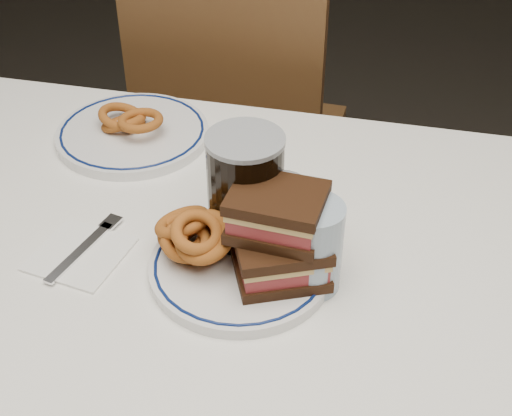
% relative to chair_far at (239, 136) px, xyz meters
% --- Properties ---
extents(dining_table, '(1.27, 0.87, 0.75)m').
position_rel_chair_far_xyz_m(dining_table, '(0.18, -0.72, 0.15)').
color(dining_table, silver).
rests_on(dining_table, floor).
extents(chair_far, '(0.44, 0.44, 0.92)m').
position_rel_chair_far_xyz_m(chair_far, '(0.00, 0.00, 0.00)').
color(chair_far, '#4E2B19').
rests_on(chair_far, floor).
extents(main_plate, '(0.24, 0.24, 0.02)m').
position_rel_chair_far_xyz_m(main_plate, '(0.19, -0.72, 0.26)').
color(main_plate, silver).
rests_on(main_plate, dining_table).
extents(reuben_sandwich, '(0.14, 0.13, 0.12)m').
position_rel_chair_far_xyz_m(reuben_sandwich, '(0.24, -0.72, 0.33)').
color(reuben_sandwich, black).
rests_on(reuben_sandwich, main_plate).
extents(onion_rings_main, '(0.12, 0.11, 0.09)m').
position_rel_chair_far_xyz_m(onion_rings_main, '(0.12, -0.72, 0.30)').
color(onion_rings_main, brown).
rests_on(onion_rings_main, main_plate).
extents(ketchup_ramekin, '(0.06, 0.06, 0.04)m').
position_rel_chair_far_xyz_m(ketchup_ramekin, '(0.17, -0.62, 0.29)').
color(ketchup_ramekin, white).
rests_on(ketchup_ramekin, main_plate).
extents(beer_mug, '(0.15, 0.10, 0.17)m').
position_rel_chair_far_xyz_m(beer_mug, '(0.18, -0.66, 0.34)').
color(beer_mug, black).
rests_on(beer_mug, dining_table).
extents(water_glass, '(0.08, 0.08, 0.12)m').
position_rel_chair_far_xyz_m(water_glass, '(0.28, -0.72, 0.31)').
color(water_glass, '#8EA1B7').
rests_on(water_glass, dining_table).
extents(far_plate, '(0.26, 0.26, 0.02)m').
position_rel_chair_far_xyz_m(far_plate, '(-0.07, -0.44, 0.26)').
color(far_plate, silver).
rests_on(far_plate, dining_table).
extents(onion_rings_far, '(0.12, 0.10, 0.06)m').
position_rel_chair_far_xyz_m(onion_rings_far, '(-0.08, -0.44, 0.29)').
color(onion_rings_far, brown).
rests_on(onion_rings_far, far_plate).
extents(napkin_fork, '(0.13, 0.15, 0.01)m').
position_rel_chair_far_xyz_m(napkin_fork, '(-0.03, -0.73, 0.25)').
color(napkin_fork, white).
rests_on(napkin_fork, dining_table).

